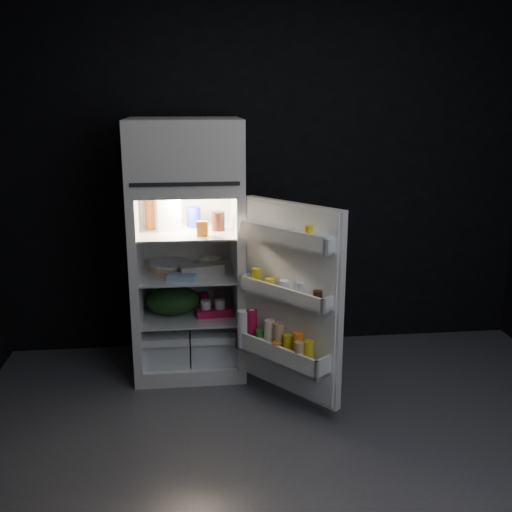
{
  "coord_description": "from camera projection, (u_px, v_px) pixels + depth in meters",
  "views": [
    {
      "loc": [
        -0.59,
        -2.79,
        1.92
      ],
      "look_at": [
        -0.17,
        1.0,
        0.9
      ],
      "focal_mm": 42.0,
      "sensor_mm": 36.0,
      "label": 1
    }
  ],
  "objects": [
    {
      "name": "jam_jar",
      "position": [
        218.0,
        221.0,
        4.11
      ],
      "size": [
        0.11,
        0.11,
        0.13
      ],
      "primitive_type": "cylinder",
      "rotation": [
        0.0,
        0.0,
        -0.21
      ],
      "color": "black",
      "rests_on": "refrigerator"
    },
    {
      "name": "produce_bag",
      "position": [
        173.0,
        300.0,
        4.23
      ],
      "size": [
        0.44,
        0.4,
        0.2
      ],
      "primitive_type": "ellipsoid",
      "rotation": [
        0.0,
        0.0,
        0.24
      ],
      "color": "#193815",
      "rests_on": "refrigerator"
    },
    {
      "name": "wall_back",
      "position": [
        268.0,
        174.0,
        4.52
      ],
      "size": [
        4.0,
        0.0,
        2.7
      ],
      "primitive_type": "cube",
      "color": "black",
      "rests_on": "ground"
    },
    {
      "name": "floor",
      "position": [
        308.0,
        463.0,
        3.24
      ],
      "size": [
        4.0,
        3.4,
        0.0
      ],
      "primitive_type": "cube",
      "color": "#535358",
      "rests_on": "ground"
    },
    {
      "name": "pie",
      "position": [
        171.0,
        266.0,
        4.27
      ],
      "size": [
        0.37,
        0.37,
        0.04
      ],
      "primitive_type": "cylinder",
      "rotation": [
        0.0,
        0.0,
        -0.16
      ],
      "color": "tan",
      "rests_on": "refrigerator"
    },
    {
      "name": "small_carton",
      "position": [
        202.0,
        228.0,
        3.95
      ],
      "size": [
        0.08,
        0.07,
        0.1
      ],
      "primitive_type": "cube",
      "rotation": [
        0.0,
        0.0,
        -0.16
      ],
      "color": "orange",
      "rests_on": "refrigerator"
    },
    {
      "name": "egg_carton",
      "position": [
        202.0,
        270.0,
        4.13
      ],
      "size": [
        0.32,
        0.18,
        0.07
      ],
      "primitive_type": "cube",
      "rotation": [
        0.0,
        0.0,
        0.22
      ],
      "color": "#9B978C",
      "rests_on": "refrigerator"
    },
    {
      "name": "wall_front",
      "position": [
        479.0,
        375.0,
        1.26
      ],
      "size": [
        4.0,
        0.0,
        2.7
      ],
      "primitive_type": "cube",
      "color": "black",
      "rests_on": "ground"
    },
    {
      "name": "yogurt_tray",
      "position": [
        214.0,
        312.0,
        4.22
      ],
      "size": [
        0.27,
        0.16,
        0.05
      ],
      "primitive_type": "cube",
      "rotation": [
        0.0,
        0.0,
        0.1
      ],
      "color": "#C0103F",
      "rests_on": "refrigerator"
    },
    {
      "name": "flat_package",
      "position": [
        182.0,
        277.0,
        4.01
      ],
      "size": [
        0.21,
        0.15,
        0.04
      ],
      "primitive_type": "cube",
      "rotation": [
        0.0,
        0.0,
        -0.31
      ],
      "color": "#80ABC5",
      "rests_on": "refrigerator"
    },
    {
      "name": "milk_jug",
      "position": [
        167.0,
        212.0,
        4.13
      ],
      "size": [
        0.2,
        0.2,
        0.24
      ],
      "primitive_type": "cube",
      "rotation": [
        0.0,
        0.0,
        0.26
      ],
      "color": "white",
      "rests_on": "refrigerator"
    },
    {
      "name": "mayo_jar",
      "position": [
        194.0,
        217.0,
        4.22
      ],
      "size": [
        0.12,
        0.12,
        0.14
      ],
      "primitive_type": "cylinder",
      "rotation": [
        0.0,
        0.0,
        0.25
      ],
      "color": "#1F2BAC",
      "rests_on": "refrigerator"
    },
    {
      "name": "small_can_silver",
      "position": [
        221.0,
        296.0,
        4.48
      ],
      "size": [
        0.07,
        0.07,
        0.09
      ],
      "primitive_type": "cylinder",
      "rotation": [
        0.0,
        0.0,
        0.18
      ],
      "color": "silver",
      "rests_on": "refrigerator"
    },
    {
      "name": "refrigerator",
      "position": [
        187.0,
        238.0,
        4.19
      ],
      "size": [
        0.76,
        0.71,
        1.78
      ],
      "color": "white",
      "rests_on": "ground"
    },
    {
      "name": "small_can_red",
      "position": [
        204.0,
        298.0,
        4.43
      ],
      "size": [
        0.08,
        0.08,
        0.09
      ],
      "primitive_type": "cylinder",
      "rotation": [
        0.0,
        0.0,
        -0.19
      ],
      "color": "#C0103F",
      "rests_on": "refrigerator"
    },
    {
      "name": "amber_bottle",
      "position": [
        151.0,
        213.0,
        4.15
      ],
      "size": [
        0.1,
        0.1,
        0.22
      ],
      "primitive_type": "cylinder",
      "rotation": [
        0.0,
        0.0,
        -0.17
      ],
      "color": "#BA591D",
      "rests_on": "refrigerator"
    },
    {
      "name": "fridge_door",
      "position": [
        288.0,
        304.0,
        3.69
      ],
      "size": [
        0.6,
        0.68,
        1.22
      ],
      "color": "white",
      "rests_on": "ground"
    },
    {
      "name": "wrapped_pkg",
      "position": [
        210.0,
        261.0,
        4.39
      ],
      "size": [
        0.17,
        0.15,
        0.05
      ],
      "primitive_type": "cube",
      "rotation": [
        0.0,
        0.0,
        -0.42
      ],
      "color": "#F7F2CA",
      "rests_on": "refrigerator"
    }
  ]
}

